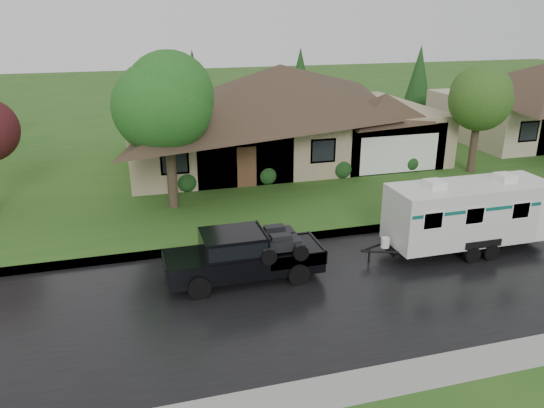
# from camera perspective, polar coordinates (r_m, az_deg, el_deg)

# --- Properties ---
(ground) EXTENTS (140.00, 140.00, 0.00)m
(ground) POSITION_cam_1_polar(r_m,az_deg,el_deg) (19.80, 6.92, -6.09)
(ground) COLOR #2B561A
(ground) RESTS_ON ground
(road) EXTENTS (140.00, 8.00, 0.01)m
(road) POSITION_cam_1_polar(r_m,az_deg,el_deg) (18.19, 9.35, -8.72)
(road) COLOR black
(road) RESTS_ON ground
(curb) EXTENTS (140.00, 0.50, 0.15)m
(curb) POSITION_cam_1_polar(r_m,az_deg,el_deg) (21.66, 4.65, -3.40)
(curb) COLOR gray
(curb) RESTS_ON ground
(lawn) EXTENTS (140.00, 26.00, 0.15)m
(lawn) POSITION_cam_1_polar(r_m,az_deg,el_deg) (33.24, -3.02, 5.06)
(lawn) COLOR #2B561A
(lawn) RESTS_ON ground
(house_main) EXTENTS (19.44, 10.80, 6.90)m
(house_main) POSITION_cam_1_polar(r_m,az_deg,el_deg) (31.98, 1.43, 10.93)
(house_main) COLOR #9C876A
(house_main) RESTS_ON lawn
(tree_left_green) EXTENTS (4.22, 4.22, 6.99)m
(tree_left_green) POSITION_cam_1_polar(r_m,az_deg,el_deg) (23.73, -11.24, 10.78)
(tree_left_green) COLOR #382B1E
(tree_left_green) RESTS_ON lawn
(tree_right_green) EXTENTS (3.59, 3.59, 5.93)m
(tree_right_green) POSITION_cam_1_polar(r_m,az_deg,el_deg) (31.09, 21.46, 10.57)
(tree_right_green) COLOR #382B1E
(tree_right_green) RESTS_ON lawn
(shrub_row) EXTENTS (13.60, 1.00, 1.00)m
(shrub_row) POSITION_cam_1_polar(r_m,az_deg,el_deg) (28.34, 3.54, 3.59)
(shrub_row) COLOR #143814
(shrub_row) RESTS_ON lawn
(pickup_truck) EXTENTS (5.29, 2.01, 1.76)m
(pickup_truck) POSITION_cam_1_polar(r_m,az_deg,el_deg) (18.01, -3.35, -5.41)
(pickup_truck) COLOR black
(pickup_truck) RESTS_ON ground
(travel_trailer) EXTENTS (6.52, 2.29, 2.93)m
(travel_trailer) POSITION_cam_1_polar(r_m,az_deg,el_deg) (21.29, 20.37, -0.80)
(travel_trailer) COLOR silver
(travel_trailer) RESTS_ON ground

